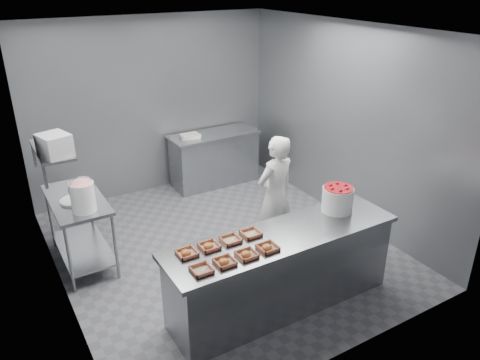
# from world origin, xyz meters

# --- Properties ---
(floor) EXTENTS (4.50, 4.50, 0.00)m
(floor) POSITION_xyz_m (0.00, 0.00, 0.00)
(floor) COLOR #4C4C51
(floor) RESTS_ON ground
(ceiling) EXTENTS (4.50, 4.50, 0.00)m
(ceiling) POSITION_xyz_m (0.00, 0.00, 2.80)
(ceiling) COLOR white
(ceiling) RESTS_ON wall_back
(wall_back) EXTENTS (4.00, 0.04, 2.80)m
(wall_back) POSITION_xyz_m (0.00, 2.25, 1.40)
(wall_back) COLOR slate
(wall_back) RESTS_ON ground
(wall_left) EXTENTS (0.04, 4.50, 2.80)m
(wall_left) POSITION_xyz_m (-2.00, 0.00, 1.40)
(wall_left) COLOR slate
(wall_left) RESTS_ON ground
(wall_right) EXTENTS (0.04, 4.50, 2.80)m
(wall_right) POSITION_xyz_m (2.00, 0.00, 1.40)
(wall_right) COLOR slate
(wall_right) RESTS_ON ground
(service_counter) EXTENTS (2.60, 0.70, 0.90)m
(service_counter) POSITION_xyz_m (0.00, -1.35, 0.45)
(service_counter) COLOR slate
(service_counter) RESTS_ON ground
(prep_table) EXTENTS (0.60, 1.20, 0.90)m
(prep_table) POSITION_xyz_m (-1.65, 0.60, 0.59)
(prep_table) COLOR slate
(prep_table) RESTS_ON ground
(back_counter) EXTENTS (1.50, 0.60, 0.90)m
(back_counter) POSITION_xyz_m (0.90, 1.90, 0.45)
(back_counter) COLOR slate
(back_counter) RESTS_ON ground
(wall_shelf) EXTENTS (0.35, 0.90, 0.03)m
(wall_shelf) POSITION_xyz_m (-1.82, 0.60, 1.55)
(wall_shelf) COLOR slate
(wall_shelf) RESTS_ON wall_left
(tray_0) EXTENTS (0.19, 0.18, 0.04)m
(tray_0) POSITION_xyz_m (-1.02, -1.51, 0.92)
(tray_0) COLOR tan
(tray_0) RESTS_ON service_counter
(tray_1) EXTENTS (0.19, 0.18, 0.06)m
(tray_1) POSITION_xyz_m (-0.78, -1.51, 0.92)
(tray_1) COLOR tan
(tray_1) RESTS_ON service_counter
(tray_2) EXTENTS (0.19, 0.18, 0.06)m
(tray_2) POSITION_xyz_m (-0.54, -1.51, 0.92)
(tray_2) COLOR tan
(tray_2) RESTS_ON service_counter
(tray_3) EXTENTS (0.19, 0.18, 0.06)m
(tray_3) POSITION_xyz_m (-0.30, -1.51, 0.92)
(tray_3) COLOR tan
(tray_3) RESTS_ON service_counter
(tray_4) EXTENTS (0.19, 0.18, 0.06)m
(tray_4) POSITION_xyz_m (-1.02, -1.19, 0.92)
(tray_4) COLOR tan
(tray_4) RESTS_ON service_counter
(tray_5) EXTENTS (0.19, 0.18, 0.06)m
(tray_5) POSITION_xyz_m (-0.78, -1.19, 0.92)
(tray_5) COLOR tan
(tray_5) RESTS_ON service_counter
(tray_6) EXTENTS (0.19, 0.18, 0.04)m
(tray_6) POSITION_xyz_m (-0.54, -1.19, 0.92)
(tray_6) COLOR tan
(tray_6) RESTS_ON service_counter
(tray_7) EXTENTS (0.19, 0.18, 0.04)m
(tray_7) POSITION_xyz_m (-0.30, -1.19, 0.92)
(tray_7) COLOR tan
(tray_7) RESTS_ON service_counter
(worker) EXTENTS (0.63, 0.47, 1.57)m
(worker) POSITION_xyz_m (0.59, -0.35, 0.78)
(worker) COLOR white
(worker) RESTS_ON ground
(strawberry_tub) EXTENTS (0.35, 0.35, 0.29)m
(strawberry_tub) POSITION_xyz_m (0.82, -1.23, 1.05)
(strawberry_tub) COLOR white
(strawberry_tub) RESTS_ON service_counter
(glaze_bucket) EXTENTS (0.29, 0.27, 0.42)m
(glaze_bucket) POSITION_xyz_m (-1.63, 0.22, 1.08)
(glaze_bucket) COLOR white
(glaze_bucket) RESTS_ON prep_table
(bucket_lid) EXTENTS (0.42, 0.42, 0.03)m
(bucket_lid) POSITION_xyz_m (-1.68, 0.52, 0.91)
(bucket_lid) COLOR white
(bucket_lid) RESTS_ON prep_table
(rag) EXTENTS (0.16, 0.15, 0.02)m
(rag) POSITION_xyz_m (-1.51, 1.04, 0.91)
(rag) COLOR #CCB28C
(rag) RESTS_ON prep_table
(appliance) EXTENTS (0.36, 0.39, 0.24)m
(appliance) POSITION_xyz_m (-1.82, 0.34, 1.69)
(appliance) COLOR gray
(appliance) RESTS_ON wall_shelf
(paper_stack) EXTENTS (0.34, 0.27, 0.06)m
(paper_stack) POSITION_xyz_m (0.47, 1.90, 0.93)
(paper_stack) COLOR silver
(paper_stack) RESTS_ON back_counter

